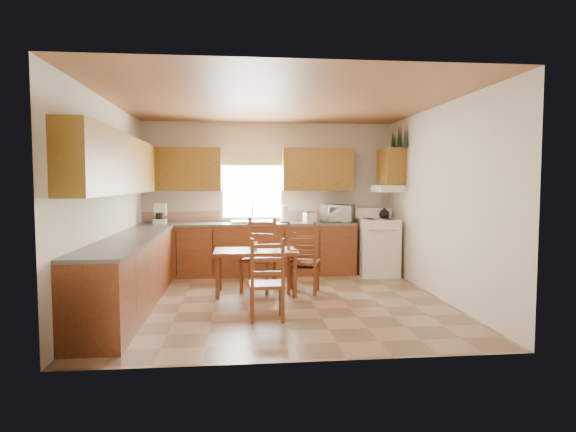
{
  "coord_description": "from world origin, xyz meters",
  "views": [
    {
      "loc": [
        -0.55,
        -6.47,
        1.63
      ],
      "look_at": [
        0.15,
        0.3,
        1.15
      ],
      "focal_mm": 30.0,
      "sensor_mm": 36.0,
      "label": 1
    }
  ],
  "objects": [
    {
      "name": "window_valance",
      "position": [
        -0.3,
        2.19,
        2.05
      ],
      "size": [
        1.19,
        0.01,
        0.24
      ],
      "primitive_type": "cube",
      "color": "#617F43",
      "rests_on": "wall_back"
    },
    {
      "name": "chair_near_left",
      "position": [
        -0.22,
        -0.87,
        0.49
      ],
      "size": [
        0.41,
        0.39,
        0.98
      ],
      "primitive_type": "cube",
      "rotation": [
        0.0,
        0.0,
        3.14
      ],
      "color": "brown",
      "rests_on": "floor"
    },
    {
      "name": "wall_left",
      "position": [
        -2.25,
        0.0,
        1.35
      ],
      "size": [
        4.5,
        4.5,
        0.0
      ],
      "primitive_type": "plane",
      "color": "beige",
      "rests_on": "floor"
    },
    {
      "name": "wall_back",
      "position": [
        0.0,
        2.25,
        1.35
      ],
      "size": [
        4.5,
        4.5,
        0.0
      ],
      "primitive_type": "plane",
      "color": "beige",
      "rests_on": "floor"
    },
    {
      "name": "wall_front",
      "position": [
        0.0,
        -2.25,
        1.35
      ],
      "size": [
        4.5,
        4.5,
        0.0
      ],
      "primitive_type": "plane",
      "color": "beige",
      "rests_on": "floor"
    },
    {
      "name": "counter_left",
      "position": [
        -1.95,
        -0.15,
        0.9
      ],
      "size": [
        0.63,
        3.6,
        0.04
      ],
      "primitive_type": "cube",
      "color": "#5A5451",
      "rests_on": "lower_cab_left"
    },
    {
      "name": "window_pane",
      "position": [
        -0.3,
        2.21,
        1.55
      ],
      "size": [
        1.05,
        0.01,
        1.1
      ],
      "primitive_type": "cube",
      "color": "white",
      "rests_on": "wall_back"
    },
    {
      "name": "table_paper",
      "position": [
        0.07,
        0.38,
        0.65
      ],
      "size": [
        0.31,
        0.34,
        0.0
      ],
      "primitive_type": "cube",
      "rotation": [
        0.0,
        0.0,
        0.39
      ],
      "color": "white",
      "rests_on": "dining_table"
    },
    {
      "name": "stove",
      "position": [
        1.88,
        1.68,
        0.49
      ],
      "size": [
        0.71,
        0.73,
        0.97
      ],
      "primitive_type": "cube",
      "rotation": [
        0.0,
        0.0,
        -0.08
      ],
      "color": "silver",
      "rests_on": "floor"
    },
    {
      "name": "chair_far_right",
      "position": [
        0.41,
        0.44,
        0.44
      ],
      "size": [
        0.43,
        0.41,
        0.87
      ],
      "primitive_type": "cube",
      "rotation": [
        0.0,
        0.0,
        -0.19
      ],
      "color": "brown",
      "rests_on": "floor"
    },
    {
      "name": "upper_cab_left",
      "position": [
        -2.08,
        -0.15,
        1.85
      ],
      "size": [
        0.33,
        3.6,
        0.75
      ],
      "primitive_type": "cube",
      "color": "brown",
      "rests_on": "wall_left"
    },
    {
      "name": "lower_cab_back",
      "position": [
        -0.38,
        1.95,
        0.44
      ],
      "size": [
        3.75,
        0.6,
        0.88
      ],
      "primitive_type": "cube",
      "color": "brown",
      "rests_on": "floor"
    },
    {
      "name": "upper_cab_back_left",
      "position": [
        -1.55,
        2.08,
        1.85
      ],
      "size": [
        1.41,
        0.33,
        0.75
      ],
      "primitive_type": "cube",
      "color": "brown",
      "rests_on": "wall_back"
    },
    {
      "name": "pine_decal_c",
      "position": [
        2.21,
        1.97,
        2.38
      ],
      "size": [
        0.22,
        0.22,
        0.36
      ],
      "primitive_type": "cone",
      "color": "black",
      "rests_on": "wall_right"
    },
    {
      "name": "chair_near_right",
      "position": [
        0.4,
        0.5,
        0.53
      ],
      "size": [
        0.54,
        0.53,
        1.05
      ],
      "primitive_type": "cube",
      "rotation": [
        0.0,
        0.0,
        2.85
      ],
      "color": "brown",
      "rests_on": "floor"
    },
    {
      "name": "paper_towel",
      "position": [
        0.26,
        1.95,
        1.07
      ],
      "size": [
        0.17,
        0.17,
        0.3
      ],
      "primitive_type": "cylinder",
      "rotation": [
        0.0,
        0.0,
        0.42
      ],
      "color": "white",
      "rests_on": "counter_back"
    },
    {
      "name": "table_card",
      "position": [
        -0.32,
        0.53,
        0.7
      ],
      "size": [
        0.09,
        0.04,
        0.12
      ],
      "primitive_type": "cube",
      "rotation": [
        0.0,
        0.0,
        0.28
      ],
      "color": "white",
      "rests_on": "dining_table"
    },
    {
      "name": "window_frame",
      "position": [
        -0.3,
        2.22,
        1.55
      ],
      "size": [
        1.13,
        0.02,
        1.18
      ],
      "primitive_type": "cube",
      "color": "silver",
      "rests_on": "wall_back"
    },
    {
      "name": "chair_far_left",
      "position": [
        -0.26,
        0.66,
        0.54
      ],
      "size": [
        0.58,
        0.57,
        1.08
      ],
      "primitive_type": "cube",
      "rotation": [
        0.0,
        0.0,
        -0.38
      ],
      "color": "brown",
      "rests_on": "floor"
    },
    {
      "name": "ceiling",
      "position": [
        0.0,
        0.0,
        2.7
      ],
      "size": [
        4.5,
        4.5,
        0.0
      ],
      "primitive_type": "plane",
      "color": "#945F35",
      "rests_on": "floor"
    },
    {
      "name": "floor",
      "position": [
        0.0,
        0.0,
        0.0
      ],
      "size": [
        4.5,
        4.5,
        0.0
      ],
      "primitive_type": "plane",
      "color": "#816649",
      "rests_on": "ground"
    },
    {
      "name": "sink_basin",
      "position": [
        -0.3,
        1.95,
        0.94
      ],
      "size": [
        0.75,
        0.45,
        0.04
      ],
      "primitive_type": "cube",
      "color": "silver",
      "rests_on": "counter_back"
    },
    {
      "name": "coffeemaker",
      "position": [
        -1.89,
        1.91,
        1.07
      ],
      "size": [
        0.18,
        0.22,
        0.3
      ],
      "primitive_type": "cube",
      "rotation": [
        0.0,
        0.0,
        -0.03
      ],
      "color": "silver",
      "rests_on": "counter_back"
    },
    {
      "name": "upper_cab_stove",
      "position": [
        2.08,
        1.65,
        1.9
      ],
      "size": [
        0.33,
        0.62,
        0.62
      ],
      "primitive_type": "cube",
      "color": "brown",
      "rests_on": "wall_right"
    },
    {
      "name": "pine_decal_b",
      "position": [
        2.21,
        1.65,
        2.42
      ],
      "size": [
        0.22,
        0.22,
        0.36
      ],
      "primitive_type": "cone",
      "color": "black",
      "rests_on": "wall_right"
    },
    {
      "name": "toaster",
      "position": [
        0.7,
        1.91,
        1.01
      ],
      "size": [
        0.25,
        0.21,
        0.17
      ],
      "primitive_type": "cube",
      "rotation": [
        0.0,
        0.0,
        0.41
      ],
      "color": "silver",
      "rests_on": "counter_back"
    },
    {
      "name": "lower_cab_left",
      "position": [
        -1.95,
        -0.15,
        0.44
      ],
      "size": [
        0.6,
        3.6,
        0.88
      ],
      "primitive_type": "cube",
      "color": "brown",
      "rests_on": "floor"
    },
    {
      "name": "backsplash",
      "position": [
        -0.38,
        2.24,
        1.01
      ],
      "size": [
        3.75,
        0.01,
        0.18
      ],
      "primitive_type": "cube",
      "color": "#9B7562",
      "rests_on": "counter_back"
    },
    {
      "name": "counter_back",
      "position": [
        -0.38,
        1.95,
        0.9
      ],
      "size": [
        3.75,
        0.63,
        0.04
      ],
      "primitive_type": "cube",
      "color": "#5A5451",
      "rests_on": "lower_cab_back"
    },
    {
      "name": "dining_table",
      "position": [
        -0.3,
        0.48,
        0.32
      ],
      "size": [
        1.22,
        0.71,
        0.65
      ],
      "primitive_type": "cube",
      "rotation": [
        0.0,
        0.0,
        -0.02
      ],
      "color": "brown",
      "rests_on": "floor"
    },
    {
      "name": "range_hood",
      "position": [
        2.03,
        1.65,
        1.52
      ],
      "size": [
        0.44,
        0.62,
        0.12
      ],
      "primitive_type": "cube",
      "color": "silver",
      "rests_on": "wall_right"
    },
    {
      "name": "wall_right",
      "position": [
        2.25,
        0.0,
        1.35
      ],
      "size": [
        4.5,
        4.5,
        0.0
      ],
      "primitive_type": "plane",
      "color": "beige",
      "rests_on": "floor"
    },
    {
      "name": "upper_cab_back_right",
      "position": [
        0.86,
        2.08,
        1.85
      ],
      "size": [
        1.25,
        0.33,
        0.75
      ],
      "primitive_type": "cube",
      "color": "brown",
      "rests_on": "wall_back"
    },
    {
      "name": "pine_decal_a",
      "position": [
        2.21,
        1.33,
        2.38
      ],
      "size": [
        0.22,
        0.22,
        0.36
      ],
      "primitive_type": "cone",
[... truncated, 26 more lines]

